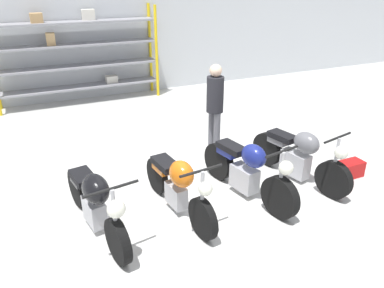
{
  "coord_description": "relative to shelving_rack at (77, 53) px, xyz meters",
  "views": [
    {
      "loc": [
        -2.27,
        -4.64,
        3.2
      ],
      "look_at": [
        0.0,
        0.4,
        0.7
      ],
      "focal_mm": 35.0,
      "sensor_mm": 36.0,
      "label": 1
    }
  ],
  "objects": [
    {
      "name": "ground_plane",
      "position": [
        0.94,
        -5.64,
        -1.32
      ],
      "size": [
        30.0,
        30.0,
        0.0
      ],
      "primitive_type": "plane",
      "color": "silver"
    },
    {
      "name": "back_wall",
      "position": [
        0.94,
        0.36,
        0.48
      ],
      "size": [
        30.0,
        0.08,
        3.6
      ],
      "color": "silver",
      "rests_on": "ground_plane"
    },
    {
      "name": "shelving_rack",
      "position": [
        0.0,
        0.0,
        0.0
      ],
      "size": [
        4.24,
        0.63,
        2.49
      ],
      "color": "yellow",
      "rests_on": "ground_plane"
    },
    {
      "name": "motorcycle_black",
      "position": [
        -0.78,
        -5.93,
        -0.85
      ],
      "size": [
        0.68,
        2.07,
        1.02
      ],
      "rotation": [
        0.0,
        0.0,
        -1.41
      ],
      "color": "black",
      "rests_on": "ground_plane"
    },
    {
      "name": "motorcycle_orange",
      "position": [
        0.38,
        -5.98,
        -0.85
      ],
      "size": [
        0.61,
        1.94,
        1.0
      ],
      "rotation": [
        0.0,
        0.0,
        -1.45
      ],
      "color": "black",
      "rests_on": "ground_plane"
    },
    {
      "name": "motorcycle_blue",
      "position": [
        1.54,
        -5.99,
        -0.87
      ],
      "size": [
        0.67,
        2.02,
        1.04
      ],
      "rotation": [
        0.0,
        0.0,
        -1.39
      ],
      "color": "black",
      "rests_on": "ground_plane"
    },
    {
      "name": "motorcycle_grey",
      "position": [
        2.6,
        -5.9,
        -0.87
      ],
      "size": [
        0.71,
        1.99,
        1.02
      ],
      "rotation": [
        0.0,
        0.0,
        -1.36
      ],
      "color": "black",
      "rests_on": "ground_plane"
    },
    {
      "name": "person_browsing",
      "position": [
        1.81,
        -4.35,
        -0.29
      ],
      "size": [
        0.35,
        0.35,
        1.74
      ],
      "rotation": [
        0.0,
        0.0,
        3.26
      ],
      "color": "#595960",
      "rests_on": "ground_plane"
    },
    {
      "name": "toolbox",
      "position": [
        3.51,
        -6.19,
        -1.18
      ],
      "size": [
        0.44,
        0.26,
        0.28
      ],
      "color": "red",
      "rests_on": "ground_plane"
    }
  ]
}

